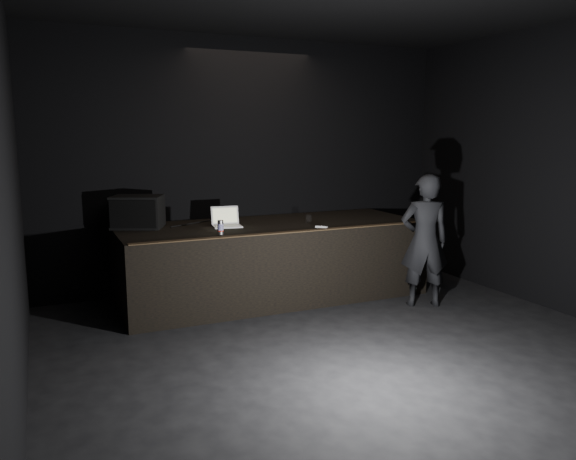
{
  "coord_description": "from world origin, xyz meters",
  "views": [
    {
      "loc": [
        -2.79,
        -4.08,
        2.19
      ],
      "look_at": [
        0.05,
        2.3,
        0.98
      ],
      "focal_mm": 35.0,
      "sensor_mm": 36.0,
      "label": 1
    }
  ],
  "objects_px": {
    "stage_riser": "(271,260)",
    "stage_monitor": "(137,212)",
    "laptop": "(226,221)",
    "beer_can": "(221,228)",
    "person": "(425,241)"
  },
  "relations": [
    {
      "from": "stage_riser",
      "to": "stage_monitor",
      "type": "height_order",
      "value": "stage_monitor"
    },
    {
      "from": "stage_monitor",
      "to": "beer_can",
      "type": "xyz_separation_m",
      "value": [
        0.81,
        -0.91,
        -0.12
      ]
    },
    {
      "from": "stage_monitor",
      "to": "laptop",
      "type": "bearing_deg",
      "value": 6.77
    },
    {
      "from": "stage_monitor",
      "to": "stage_riser",
      "type": "bearing_deg",
      "value": 11.68
    },
    {
      "from": "stage_monitor",
      "to": "beer_can",
      "type": "distance_m",
      "value": 1.22
    },
    {
      "from": "laptop",
      "to": "beer_can",
      "type": "xyz_separation_m",
      "value": [
        -0.25,
        -0.57,
        0.02
      ]
    },
    {
      "from": "laptop",
      "to": "person",
      "type": "distance_m",
      "value": 2.54
    },
    {
      "from": "stage_monitor",
      "to": "laptop",
      "type": "distance_m",
      "value": 1.12
    },
    {
      "from": "stage_riser",
      "to": "beer_can",
      "type": "xyz_separation_m",
      "value": [
        -0.86,
        -0.53,
        0.59
      ]
    },
    {
      "from": "laptop",
      "to": "person",
      "type": "height_order",
      "value": "person"
    },
    {
      "from": "person",
      "to": "stage_monitor",
      "type": "bearing_deg",
      "value": -2.96
    },
    {
      "from": "laptop",
      "to": "beer_can",
      "type": "bearing_deg",
      "value": -106.86
    },
    {
      "from": "stage_riser",
      "to": "person",
      "type": "relative_size",
      "value": 2.37
    },
    {
      "from": "stage_riser",
      "to": "beer_can",
      "type": "relative_size",
      "value": 22.98
    },
    {
      "from": "stage_monitor",
      "to": "laptop",
      "type": "height_order",
      "value": "stage_monitor"
    }
  ]
}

